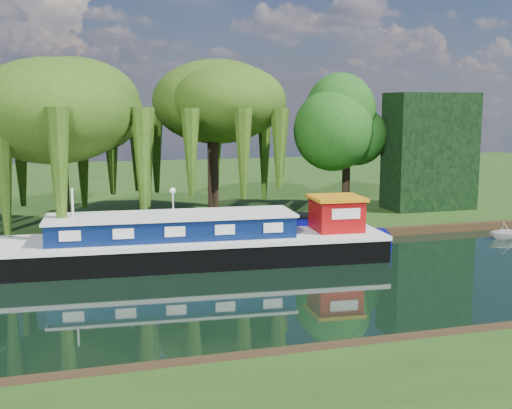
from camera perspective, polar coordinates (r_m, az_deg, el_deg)
name	(u,v)px	position (r m, az deg, el deg)	size (l,w,h in m)	color
ground	(203,291)	(26.78, -4.73, -7.65)	(120.00, 120.00, 0.00)	black
far_bank	(127,187)	(59.85, -11.42, 1.54)	(120.00, 52.00, 0.45)	#1C360E
dutch_barge	(197,242)	(31.34, -5.25, -3.38)	(19.04, 5.61, 3.96)	black
narrowboat	(265,234)	(34.64, 0.84, -2.68)	(13.26, 6.16, 1.93)	#060873
white_cruiser	(505,239)	(39.59, 21.26, -2.85)	(1.79, 2.08, 1.09)	silver
willow_left	(59,113)	(36.22, -17.11, 7.74)	(7.70, 7.70, 9.23)	black
willow_right	(212,112)	(40.99, -3.89, 8.17)	(7.54, 7.54, 9.19)	black
tree_far_right	(347,129)	(45.20, 8.10, 6.65)	(4.90, 4.90, 8.02)	black
conifer_hedge	(430,151)	(46.13, 15.19, 4.59)	(6.00, 3.00, 8.00)	black
lamppost	(173,198)	(36.48, -7.39, 0.59)	(0.36, 0.36, 2.56)	silver
mooring_posts	(161,231)	(34.53, -8.43, -2.36)	(19.16, 0.16, 1.00)	silver
reeds_near	(455,320)	(22.44, 17.24, -9.81)	(33.70, 1.50, 1.10)	#1C4913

